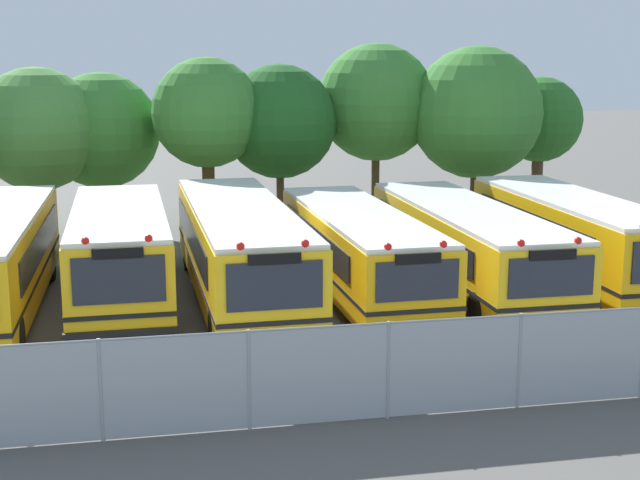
# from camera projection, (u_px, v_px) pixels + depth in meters

# --- Properties ---
(ground_plane) EXTENTS (160.00, 160.00, 0.00)m
(ground_plane) POSITION_uv_depth(u_px,v_px,m) (298.00, 297.00, 25.14)
(ground_plane) COLOR #595651
(school_bus_1) EXTENTS (2.60, 9.37, 2.77)m
(school_bus_1) POSITION_uv_depth(u_px,v_px,m) (120.00, 253.00, 23.97)
(school_bus_1) COLOR yellow
(school_bus_1) RESTS_ON ground_plane
(school_bus_2) EXTENTS (2.76, 11.64, 2.76)m
(school_bus_2) POSITION_uv_depth(u_px,v_px,m) (240.00, 248.00, 24.58)
(school_bus_2) COLOR yellow
(school_bus_2) RESTS_ON ground_plane
(school_bus_3) EXTENTS (2.64, 10.38, 2.50)m
(school_bus_3) POSITION_uv_depth(u_px,v_px,m) (359.00, 249.00, 25.15)
(school_bus_3) COLOR #EAA80C
(school_bus_3) RESTS_ON ground_plane
(school_bus_4) EXTENTS (2.63, 11.00, 2.53)m
(school_bus_4) POSITION_uv_depth(u_px,v_px,m) (466.00, 244.00, 25.73)
(school_bus_4) COLOR yellow
(school_bus_4) RESTS_ON ground_plane
(school_bus_5) EXTENTS (2.50, 10.08, 2.73)m
(school_bus_5) POSITION_uv_depth(u_px,v_px,m) (573.00, 237.00, 26.24)
(school_bus_5) COLOR #EAA80C
(school_bus_5) RESTS_ON ground_plane
(tree_1) EXTENTS (4.40, 4.40, 6.24)m
(tree_1) POSITION_uv_depth(u_px,v_px,m) (34.00, 130.00, 32.20)
(tree_1) COLOR #4C3823
(tree_1) RESTS_ON ground_plane
(tree_2) EXTENTS (4.31, 4.31, 6.03)m
(tree_2) POSITION_uv_depth(u_px,v_px,m) (101.00, 132.00, 33.53)
(tree_2) COLOR #4C3823
(tree_2) RESTS_ON ground_plane
(tree_3) EXTENTS (3.95, 3.95, 6.58)m
(tree_3) POSITION_uv_depth(u_px,v_px,m) (205.00, 113.00, 32.40)
(tree_3) COLOR #4C3823
(tree_3) RESTS_ON ground_plane
(tree_4) EXTENTS (4.21, 4.21, 6.32)m
(tree_4) POSITION_uv_depth(u_px,v_px,m) (281.00, 120.00, 33.37)
(tree_4) COLOR #4C3823
(tree_4) RESTS_ON ground_plane
(tree_5) EXTENTS (4.50, 4.50, 7.10)m
(tree_5) POSITION_uv_depth(u_px,v_px,m) (378.00, 101.00, 34.68)
(tree_5) COLOR #4C3823
(tree_5) RESTS_ON ground_plane
(tree_6) EXTENTS (4.95, 4.95, 6.98)m
(tree_6) POSITION_uv_depth(u_px,v_px,m) (476.00, 112.00, 33.97)
(tree_6) COLOR #4C3823
(tree_6) RESTS_ON ground_plane
(tree_7) EXTENTS (3.31, 3.31, 5.82)m
(tree_7) POSITION_uv_depth(u_px,v_px,m) (541.00, 121.00, 35.28)
(tree_7) COLOR #4C3823
(tree_7) RESTS_ON ground_plane
(chainlink_fence) EXTENTS (20.58, 0.07, 1.86)m
(chainlink_fence) POSITION_uv_depth(u_px,v_px,m) (388.00, 368.00, 16.55)
(chainlink_fence) COLOR #9EA0A3
(chainlink_fence) RESTS_ON ground_plane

